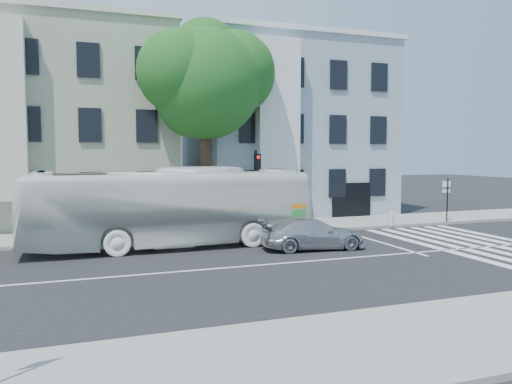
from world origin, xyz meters
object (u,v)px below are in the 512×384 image
bus (171,207)px  fire_hydrant (391,217)px  traffic_signal (256,180)px  sedan (313,234)px

bus → fire_hydrant: (12.24, 1.71, -1.17)m
traffic_signal → fire_hydrant: (7.72, -0.14, -2.14)m
sedan → fire_hydrant: size_ratio=5.82×
sedan → fire_hydrant: (6.76, 4.18, -0.10)m
bus → traffic_signal: traffic_signal is taller
sedan → traffic_signal: size_ratio=1.06×
bus → sedan: size_ratio=2.78×
bus → traffic_signal: 4.98m
fire_hydrant → bus: bearing=-172.0°
bus → fire_hydrant: size_ratio=16.19×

